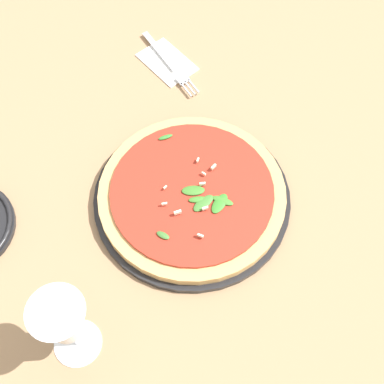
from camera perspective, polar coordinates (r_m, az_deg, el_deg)
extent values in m
plane|color=#9E7A56|center=(0.98, 1.08, -0.41)|extent=(6.00, 6.00, 0.00)
cylinder|color=black|center=(0.97, 0.00, -0.71)|extent=(0.36, 0.36, 0.01)
cylinder|color=tan|center=(0.95, 0.00, -0.27)|extent=(0.34, 0.34, 0.02)
cylinder|color=#A82D1E|center=(0.94, 0.00, 0.09)|extent=(0.29, 0.29, 0.01)
ellipsoid|color=#3E7B2B|center=(0.94, 0.13, 0.17)|extent=(0.04, 0.04, 0.01)
ellipsoid|color=#347C30|center=(1.00, -2.85, 5.87)|extent=(0.02, 0.03, 0.01)
ellipsoid|color=#3F7830|center=(0.93, 1.23, -1.19)|extent=(0.03, 0.05, 0.01)
ellipsoid|color=#3F802D|center=(0.93, 3.29, -0.92)|extent=(0.04, 0.02, 0.01)
ellipsoid|color=#3E7F2B|center=(0.93, 0.61, -0.80)|extent=(0.03, 0.03, 0.01)
ellipsoid|color=#3F7432|center=(0.90, -3.11, -4.63)|extent=(0.02, 0.01, 0.01)
ellipsoid|color=#377F29|center=(0.93, 2.97, -1.23)|extent=(0.02, 0.04, 0.01)
cube|color=beige|center=(0.91, -1.54, -2.19)|extent=(0.01, 0.01, 0.01)
cube|color=beige|center=(0.95, 1.27, 1.97)|extent=(0.01, 0.00, 0.00)
cube|color=beige|center=(0.89, 0.91, -4.68)|extent=(0.01, 0.00, 0.01)
cube|color=beige|center=(0.92, 1.41, -1.74)|extent=(0.01, 0.01, 0.01)
cube|color=beige|center=(0.96, 2.19, 2.76)|extent=(0.01, 0.01, 0.01)
cube|color=beige|center=(0.97, 0.63, 3.43)|extent=(0.00, 0.01, 0.00)
cube|color=beige|center=(0.94, -2.88, 0.50)|extent=(0.00, 0.01, 0.00)
cube|color=beige|center=(0.94, 1.30, 1.04)|extent=(0.01, 0.01, 0.01)
cube|color=beige|center=(0.92, -2.96, -1.27)|extent=(0.01, 0.01, 0.01)
cylinder|color=white|center=(0.89, -12.07, -15.48)|extent=(0.08, 0.08, 0.00)
cylinder|color=white|center=(0.85, -12.57, -14.80)|extent=(0.01, 0.01, 0.08)
cone|color=white|center=(0.78, -13.71, -13.22)|extent=(0.08, 0.08, 0.09)
cylinder|color=white|center=(0.80, -13.36, -13.72)|extent=(0.04, 0.04, 0.03)
cube|color=white|center=(1.17, -2.69, 13.72)|extent=(0.14, 0.11, 0.01)
cube|color=silver|center=(1.19, -3.48, 14.77)|extent=(0.12, 0.07, 0.00)
cube|color=silver|center=(1.13, -0.98, 11.91)|extent=(0.03, 0.03, 0.00)
cube|color=silver|center=(1.11, -0.62, 10.84)|extent=(0.04, 0.02, 0.00)
cube|color=silver|center=(1.11, -0.22, 11.03)|extent=(0.04, 0.02, 0.00)
cube|color=silver|center=(1.12, 0.17, 11.21)|extent=(0.04, 0.02, 0.00)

